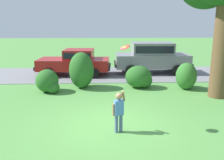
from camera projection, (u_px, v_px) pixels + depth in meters
The scene contains 10 objects.
ground_plane at pixel (110, 124), 7.65m from camera, with size 80.00×80.00×0.00m, color #518E42.
driveway_strip at pixel (106, 74), 14.82m from camera, with size 28.00×4.40×0.02m, color slate.
shrub_near_tree at pixel (48, 82), 11.04m from camera, with size 1.12×1.11×1.05m.
shrub_centre_left at pixel (81, 70), 11.64m from camera, with size 1.19×1.25×1.76m.
shrub_centre at pixel (140, 78), 11.78m from camera, with size 1.32×1.13×1.09m.
shrub_centre_right at pixel (186, 77), 11.57m from camera, with size 1.04×1.15×1.29m.
parked_sedan at pixel (75, 61), 14.44m from camera, with size 4.50×2.30×1.56m.
parked_suv at pixel (152, 56), 14.97m from camera, with size 4.73×2.16×1.92m.
child_thrower at pixel (119, 109), 6.97m from camera, with size 0.41×0.34×1.29m.
frisbee at pixel (125, 47), 6.85m from camera, with size 0.29×0.28×0.17m.
Camera 1 is at (-0.25, -7.08, 3.21)m, focal length 38.48 mm.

